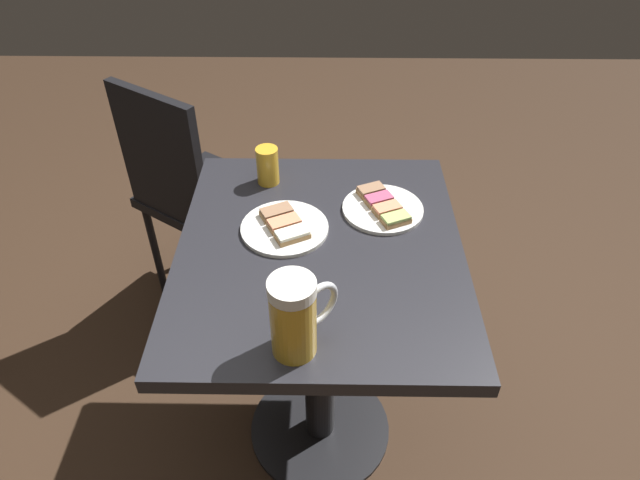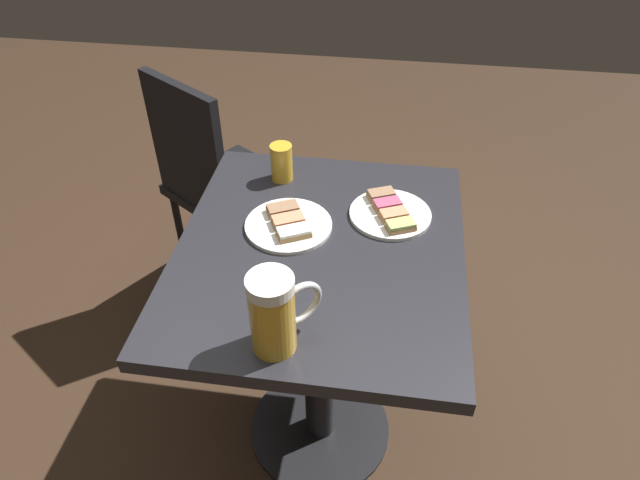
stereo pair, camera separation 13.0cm
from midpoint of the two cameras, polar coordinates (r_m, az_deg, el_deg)
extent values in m
plane|color=#382619|center=(1.91, 2.05, -18.59)|extent=(6.00, 6.00, 0.00)
cylinder|color=black|center=(1.91, 2.05, -18.47)|extent=(0.44, 0.44, 0.01)
cylinder|color=black|center=(1.59, 2.37, -11.39)|extent=(0.09, 0.09, 0.74)
cube|color=#232328|center=(1.32, 2.80, -1.37)|extent=(0.76, 0.67, 0.04)
cylinder|color=white|center=(1.42, 9.71, 2.48)|extent=(0.20, 0.20, 0.01)
cube|color=#9E7547|center=(1.46, 8.75, 4.34)|extent=(0.06, 0.08, 0.01)
cube|color=#997051|center=(1.45, 8.79, 4.66)|extent=(0.06, 0.08, 0.01)
cube|color=#9E7547|center=(1.43, 9.42, 3.35)|extent=(0.06, 0.08, 0.01)
cube|color=#BC4C70|center=(1.42, 9.46, 3.67)|extent=(0.06, 0.08, 0.01)
cube|color=#9E7547|center=(1.40, 10.11, 2.31)|extent=(0.06, 0.08, 0.01)
cube|color=#EA8E66|center=(1.39, 10.16, 2.63)|extent=(0.06, 0.08, 0.01)
cube|color=#9E7547|center=(1.37, 10.84, 1.22)|extent=(0.06, 0.08, 0.01)
cube|color=#ADC66B|center=(1.36, 10.89, 1.55)|extent=(0.06, 0.08, 0.01)
cylinder|color=white|center=(1.36, -0.49, 1.39)|extent=(0.21, 0.21, 0.01)
cube|color=#9E7547|center=(1.32, 0.14, 0.54)|extent=(0.07, 0.09, 0.01)
cube|color=white|center=(1.32, 0.14, 0.87)|extent=(0.07, 0.09, 0.01)
cube|color=#9E7547|center=(1.36, -0.49, 1.75)|extent=(0.07, 0.09, 0.01)
cube|color=#EA8E66|center=(1.35, -0.50, 2.08)|extent=(0.07, 0.09, 0.01)
cube|color=#9E7547|center=(1.39, -1.09, 2.90)|extent=(0.07, 0.09, 0.01)
cube|color=#997051|center=(1.39, -1.10, 3.23)|extent=(0.07, 0.09, 0.01)
cylinder|color=gold|center=(1.05, -1.27, -8.09)|extent=(0.09, 0.09, 0.15)
cylinder|color=white|center=(0.99, -1.34, -4.69)|extent=(0.09, 0.09, 0.03)
torus|color=silver|center=(1.07, 1.21, -6.56)|extent=(0.08, 0.08, 0.10)
cylinder|color=gold|center=(1.51, -1.44, 7.75)|extent=(0.06, 0.06, 0.10)
cylinder|color=black|center=(2.21, -0.53, 0.38)|extent=(0.03, 0.03, 0.44)
cylinder|color=black|center=(2.39, -6.23, 3.66)|extent=(0.03, 0.03, 0.44)
cylinder|color=black|center=(2.04, -6.59, -3.91)|extent=(0.03, 0.03, 0.44)
cylinder|color=black|center=(2.24, -12.18, -0.04)|extent=(0.03, 0.03, 0.44)
cube|color=black|center=(2.06, -6.88, 5.28)|extent=(0.53, 0.53, 0.04)
cube|color=black|center=(1.85, -11.35, 9.01)|extent=(0.21, 0.30, 0.44)
camera|label=1|loc=(0.06, -87.14, 2.41)|focal=31.69mm
camera|label=2|loc=(0.06, 92.86, -2.41)|focal=31.69mm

